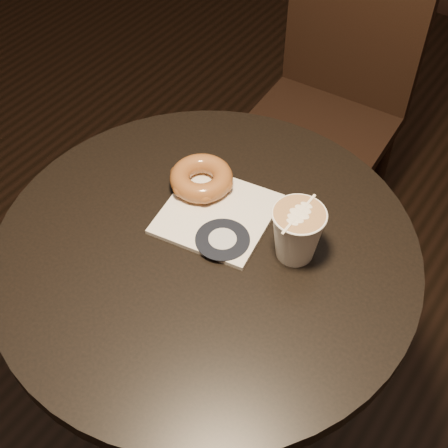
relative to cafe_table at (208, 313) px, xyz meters
The scene contains 5 objects.
cafe_table is the anchor object (origin of this frame).
chair 0.81m from the cafe_table, 101.19° to the left, with size 0.40×0.40×0.95m.
pastry_bag 0.21m from the cafe_table, 110.14° to the left, with size 0.18×0.18×0.01m, color silver.
doughnut 0.26m from the cafe_table, 129.34° to the left, with size 0.11×0.11×0.04m, color brown.
latte_cup 0.29m from the cafe_table, 28.72° to the left, with size 0.09×0.09×0.10m, color white, non-canonical shape.
Camera 1 is at (0.39, -0.51, 1.54)m, focal length 50.00 mm.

